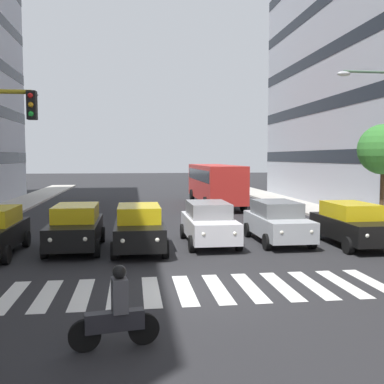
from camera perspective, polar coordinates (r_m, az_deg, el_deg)
The scene contains 11 objects.
ground_plane at distance 12.32m, azimuth 1.17°, elevation -12.34°, with size 180.00×180.00×0.00m, color #262628.
building_left_block_0 at distance 37.15m, azimuth 22.46°, elevation 15.49°, with size 9.27×23.10×21.76m.
crosswalk_markings at distance 12.32m, azimuth 1.17°, elevation -12.32°, with size 10.35×2.80×0.01m.
car_0 at distance 19.13m, azimuth 19.79°, elevation -3.85°, with size 2.02×4.44×1.72m.
car_1 at distance 19.01m, azimuth 10.86°, elevation -3.72°, with size 2.02×4.44×1.72m.
car_2 at distance 18.31m, azimuth 2.16°, elevation -3.95°, with size 2.02×4.44×1.72m.
car_3 at distance 17.20m, azimuth -6.81°, elevation -4.52°, with size 2.02×4.44×1.72m.
car_4 at distance 17.80m, azimuth -14.67°, elevation -4.33°, with size 2.02×4.44×1.72m.
bus_behind_traffic at distance 32.74m, azimuth 2.91°, elevation 1.47°, with size 2.78×10.50×3.00m.
motorcycle_with_rider at distance 8.71m, azimuth -9.68°, elevation -15.17°, with size 1.69×0.43×1.57m.
street_tree_1 at distance 22.87m, azimuth 23.33°, elevation 5.00°, with size 2.38×2.38×4.98m.
Camera 1 is at (1.82, 11.66, 3.56)m, focal length 41.60 mm.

